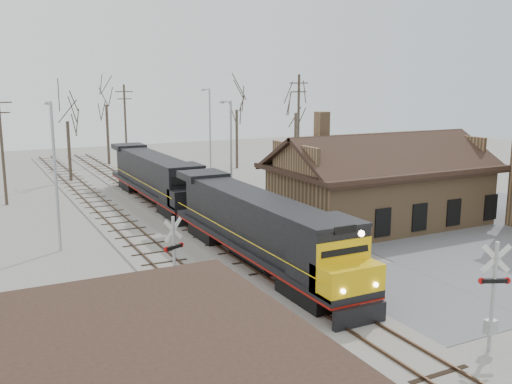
{
  "coord_description": "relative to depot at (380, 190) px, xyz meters",
  "views": [
    {
      "loc": [
        -13.7,
        -19.05,
        9.96
      ],
      "look_at": [
        0.66,
        9.0,
        3.79
      ],
      "focal_mm": 40.0,
      "sensor_mm": 36.0,
      "label": 1
    }
  ],
  "objects": [
    {
      "name": "streetlight_b",
      "position": [
        -7.16,
        9.58,
        2.35
      ],
      "size": [
        0.25,
        2.04,
        8.45
      ],
      "color": "#A5A8AD",
      "rests_on": "ground"
    },
    {
      "name": "road",
      "position": [
        -11.99,
        -12.0,
        -2.39
      ],
      "size": [
        60.0,
        9.0,
        0.03
      ],
      "primitive_type": "cube",
      "color": "#5D5D62",
      "rests_on": "ground"
    },
    {
      "name": "depot",
      "position": [
        0.0,
        0.0,
        0.0
      ],
      "size": [
        15.2,
        9.31,
        7.9
      ],
      "color": "#926F4B",
      "rests_on": "ground"
    },
    {
      "name": "utility_pole_c",
      "position": [
        2.38,
        15.01,
        3.1
      ],
      "size": [
        2.0,
        0.24,
        10.55
      ],
      "color": "#382D23",
      "rests_on": "ground"
    },
    {
      "name": "track_siding",
      "position": [
        -16.49,
        3.0,
        -2.34
      ],
      "size": [
        3.4,
        90.0,
        0.24
      ],
      "color": "gray",
      "rests_on": "ground"
    },
    {
      "name": "tree_b",
      "position": [
        -16.56,
        27.51,
        4.62
      ],
      "size": [
        4.03,
        4.03,
        9.88
      ],
      "color": "#382D23",
      "rests_on": "ground"
    },
    {
      "name": "track_main",
      "position": [
        -11.99,
        3.0,
        -2.34
      ],
      "size": [
        3.4,
        90.0,
        0.24
      ],
      "color": "gray",
      "rests_on": "ground"
    },
    {
      "name": "tree_d",
      "position": [
        2.13,
        28.11,
        5.42
      ],
      "size": [
        4.48,
        4.48,
        10.99
      ],
      "color": "#382D23",
      "rests_on": "ground"
    },
    {
      "name": "utility_pole_b",
      "position": [
        -9.34,
        33.34,
        2.59
      ],
      "size": [
        2.0,
        0.24,
        9.56
      ],
      "color": "#382D23",
      "rests_on": "ground"
    },
    {
      "name": "streetlight_a",
      "position": [
        -21.19,
        3.43,
        2.54
      ],
      "size": [
        0.25,
        2.04,
        8.82
      ],
      "color": "#A5A8AD",
      "rests_on": "ground"
    },
    {
      "name": "ground",
      "position": [
        -11.99,
        -12.0,
        -2.41
      ],
      "size": [
        140.0,
        140.0,
        0.0
      ],
      "primitive_type": "plane",
      "color": "gray",
      "rests_on": "ground"
    },
    {
      "name": "streetlight_c",
      "position": [
        -4.06,
        21.28,
        2.74
      ],
      "size": [
        0.25,
        2.04,
        9.22
      ],
      "color": "#A5A8AD",
      "rests_on": "ground"
    },
    {
      "name": "locomotive_lead",
      "position": [
        -11.99,
        -4.97,
        -0.27
      ],
      "size": [
        2.74,
        18.39,
        4.08
      ],
      "color": "black",
      "rests_on": "ground"
    },
    {
      "name": "tree_c",
      "position": [
        -10.48,
        37.42,
        5.95
      ],
      "size": [
        4.79,
        4.79,
        11.74
      ],
      "color": "#382D23",
      "rests_on": "ground"
    },
    {
      "name": "crossbuck_far",
      "position": [
        -17.76,
        -7.46,
        -0.51
      ],
      "size": [
        1.08,
        0.55,
        4.03
      ],
      "rotation": [
        0.0,
        0.0,
        3.57
      ],
      "color": "#A5A8AD",
      "rests_on": "ground"
    },
    {
      "name": "tree_e",
      "position": [
        6.95,
        23.09,
        5.12
      ],
      "size": [
        4.32,
        4.32,
        10.58
      ],
      "color": "#382D23",
      "rests_on": "ground"
    },
    {
      "name": "locomotive_trailing",
      "position": [
        -11.99,
        13.69,
        -0.27
      ],
      "size": [
        2.74,
        18.39,
        3.86
      ],
      "color": "black",
      "rests_on": "ground"
    },
    {
      "name": "utility_pole_a",
      "position": [
        -23.1,
        18.7,
        2.35
      ],
      "size": [
        2.0,
        0.24,
        9.07
      ],
      "color": "#382D23",
      "rests_on": "ground"
    },
    {
      "name": "crossbuck_near",
      "position": [
        -8.84,
        -17.35,
        -0.43
      ],
      "size": [
        1.13,
        0.58,
        4.23
      ],
      "rotation": [
        0.0,
        0.0,
        -0.43
      ],
      "color": "#A5A8AD",
      "rests_on": "ground"
    }
  ]
}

